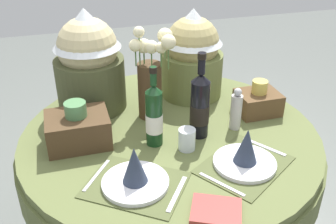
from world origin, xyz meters
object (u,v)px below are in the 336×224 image
at_px(tumbler_near_left, 187,139).
at_px(woven_basket_side_left, 78,128).
at_px(flower_vase, 151,76).
at_px(place_setting_right, 245,155).
at_px(wine_bottle_left, 200,105).
at_px(wine_bottle_centre, 154,115).
at_px(gift_tub_back_right, 192,51).
at_px(book_on_table, 215,212).
at_px(pepper_mill, 236,110).
at_px(woven_basket_side_right, 258,101).
at_px(gift_tub_back_left, 88,57).
at_px(dining_table, 170,156).
at_px(place_setting_left, 135,175).

relative_size(tumbler_near_left, woven_basket_side_left, 0.36).
bearing_deg(woven_basket_side_left, flower_vase, 21.40).
xyz_separation_m(place_setting_right, tumbler_near_left, (-0.18, 0.17, -0.00)).
bearing_deg(wine_bottle_left, wine_bottle_centre, -176.97).
xyz_separation_m(gift_tub_back_right, woven_basket_side_left, (-0.60, -0.31, -0.16)).
height_order(wine_bottle_centre, book_on_table, wine_bottle_centre).
distance_m(flower_vase, tumbler_near_left, 0.35).
distance_m(wine_bottle_centre, pepper_mill, 0.37).
height_order(flower_vase, book_on_table, flower_vase).
xyz_separation_m(book_on_table, woven_basket_side_right, (0.45, 0.57, 0.05)).
bearing_deg(gift_tub_back_right, wine_bottle_left, -104.58).
height_order(gift_tub_back_left, gift_tub_back_right, gift_tub_back_left).
bearing_deg(woven_basket_side_right, flower_vase, 167.73).
relative_size(dining_table, woven_basket_side_left, 5.23).
bearing_deg(dining_table, place_setting_right, -56.94).
bearing_deg(pepper_mill, wine_bottle_centre, -177.09).
xyz_separation_m(pepper_mill, book_on_table, (-0.29, -0.47, -0.08)).
xyz_separation_m(wine_bottle_centre, book_on_table, (0.08, -0.45, -0.12)).
height_order(dining_table, wine_bottle_left, wine_bottle_left).
bearing_deg(wine_bottle_left, woven_basket_side_right, 17.99).
distance_m(wine_bottle_centre, woven_basket_side_left, 0.32).
xyz_separation_m(dining_table, flower_vase, (-0.04, 0.16, 0.33)).
bearing_deg(place_setting_right, dining_table, 123.06).
bearing_deg(book_on_table, tumbler_near_left, 111.27).
height_order(gift_tub_back_right, woven_basket_side_left, gift_tub_back_right).
relative_size(dining_table, place_setting_right, 3.08).
xyz_separation_m(wine_bottle_centre, gift_tub_back_left, (-0.20, 0.40, 0.12)).
bearing_deg(gift_tub_back_left, book_on_table, -71.23).
xyz_separation_m(place_setting_right, woven_basket_side_right, (0.24, 0.36, 0.01)).
bearing_deg(dining_table, woven_basket_side_left, 177.05).
xyz_separation_m(book_on_table, woven_basket_side_left, (-0.38, 0.54, 0.06)).
bearing_deg(wine_bottle_left, place_setting_left, -142.79).
xyz_separation_m(place_setting_right, flower_vase, (-0.24, 0.47, 0.16)).
height_order(place_setting_left, woven_basket_side_right, woven_basket_side_right).
relative_size(dining_table, wine_bottle_left, 3.52).
bearing_deg(flower_vase, woven_basket_side_left, -158.60).
bearing_deg(flower_vase, book_on_table, -86.81).
distance_m(flower_vase, woven_basket_side_right, 0.52).
distance_m(wine_bottle_left, woven_basket_side_left, 0.51).
bearing_deg(place_setting_right, pepper_mill, 73.08).
distance_m(wine_bottle_centre, tumbler_near_left, 0.16).
height_order(book_on_table, gift_tub_back_right, gift_tub_back_right).
distance_m(dining_table, wine_bottle_centre, 0.29).
distance_m(wine_bottle_left, book_on_table, 0.50).
height_order(wine_bottle_centre, gift_tub_back_left, gift_tub_back_left).
relative_size(dining_table, book_on_table, 8.13).
relative_size(wine_bottle_left, tumbler_near_left, 4.13).
xyz_separation_m(tumbler_near_left, gift_tub_back_right, (0.18, 0.47, 0.19)).
bearing_deg(gift_tub_back_left, wine_bottle_left, -43.80).
relative_size(dining_table, woven_basket_side_right, 6.89).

